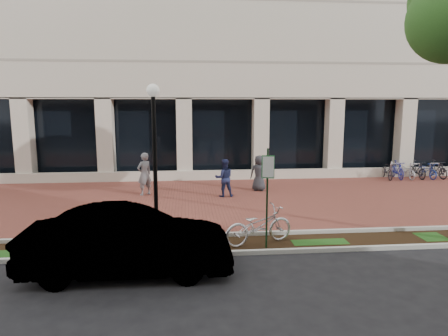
{
  "coord_description": "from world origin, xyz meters",
  "views": [
    {
      "loc": [
        -1.88,
        -15.92,
        3.94
      ],
      "look_at": [
        -0.46,
        -0.8,
        1.48
      ],
      "focal_mm": 32.0,
      "sensor_mm": 36.0,
      "label": 1
    }
  ],
  "objects": [
    {
      "name": "sedan_near_curb",
      "position": [
        -3.26,
        -6.93,
        0.78
      ],
      "size": [
        4.76,
        1.67,
        1.57
      ],
      "primitive_type": "imported",
      "rotation": [
        0.0,
        0.0,
        1.57
      ],
      "color": "#A9A9AD",
      "rests_on": "ground"
    },
    {
      "name": "ground",
      "position": [
        0.0,
        0.0,
        0.0
      ],
      "size": [
        120.0,
        120.0,
        0.0
      ],
      "primitive_type": "plane",
      "color": "black",
      "rests_on": "ground"
    },
    {
      "name": "pedestrian_left",
      "position": [
        -3.72,
        1.29,
        0.93
      ],
      "size": [
        0.81,
        0.77,
        1.86
      ],
      "primitive_type": "imported",
      "rotation": [
        0.0,
        0.0,
        3.81
      ],
      "color": "slate",
      "rests_on": "ground"
    },
    {
      "name": "bollard",
      "position": [
        8.88,
        4.0,
        0.47
      ],
      "size": [
        0.12,
        0.12,
        0.92
      ],
      "color": "silver",
      "rests_on": "ground"
    },
    {
      "name": "locked_bicycle",
      "position": [
        0.11,
        -5.23,
        0.54
      ],
      "size": [
        2.2,
        1.35,
        1.09
      ],
      "primitive_type": "imported",
      "rotation": [
        0.0,
        0.0,
        1.9
      ],
      "color": "silver",
      "rests_on": "ground"
    },
    {
      "name": "brick_plaza",
      "position": [
        0.0,
        0.0,
        0.01
      ],
      "size": [
        40.0,
        9.0,
        0.01
      ],
      "primitive_type": "cube",
      "color": "brown",
      "rests_on": "ground"
    },
    {
      "name": "pedestrian_right",
      "position": [
        1.37,
        1.69,
        0.82
      ],
      "size": [
        0.89,
        0.68,
        1.63
      ],
      "primitive_type": "imported",
      "rotation": [
        0.0,
        0.0,
        2.92
      ],
      "color": "#292A2E",
      "rests_on": "ground"
    },
    {
      "name": "parking_sign",
      "position": [
        0.26,
        -5.58,
        1.73
      ],
      "size": [
        0.34,
        0.07,
        2.77
      ],
      "rotation": [
        0.0,
        0.0,
        -0.18
      ],
      "color": "#14391B",
      "rests_on": "ground"
    },
    {
      "name": "bike_rack_cluster",
      "position": [
        10.27,
        3.91,
        0.45
      ],
      "size": [
        4.12,
        1.71,
        0.95
      ],
      "rotation": [
        0.0,
        0.0,
        -0.04
      ],
      "color": "black",
      "rests_on": "ground"
    },
    {
      "name": "curb_plaza_side",
      "position": [
        0.0,
        -4.5,
        0.06
      ],
      "size": [
        40.0,
        0.12,
        0.12
      ],
      "primitive_type": "cube",
      "color": "beige",
      "rests_on": "ground"
    },
    {
      "name": "pedestrian_mid",
      "position": [
        -0.32,
        0.68,
        0.81
      ],
      "size": [
        0.83,
        0.67,
        1.62
      ],
      "primitive_type": "imported",
      "rotation": [
        0.0,
        0.0,
        3.21
      ],
      "color": "#1B2145",
      "rests_on": "ground"
    },
    {
      "name": "curb_street_side",
      "position": [
        0.0,
        -6.0,
        0.06
      ],
      "size": [
        40.0,
        0.12,
        0.12
      ],
      "primitive_type": "cube",
      "color": "beige",
      "rests_on": "ground"
    },
    {
      "name": "near_office_building",
      "position": [
        0.0,
        10.47,
        10.05
      ],
      "size": [
        40.0,
        12.12,
        16.0
      ],
      "color": "beige",
      "rests_on": "ground"
    },
    {
      "name": "planting_strip",
      "position": [
        0.0,
        -5.25,
        0.01
      ],
      "size": [
        40.0,
        1.5,
        0.01
      ],
      "primitive_type": "cube",
      "color": "black",
      "rests_on": "ground"
    },
    {
      "name": "lamppost",
      "position": [
        -2.79,
        -4.6,
        2.53
      ],
      "size": [
        0.36,
        0.36,
        4.48
      ],
      "color": "black",
      "rests_on": "ground"
    }
  ]
}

